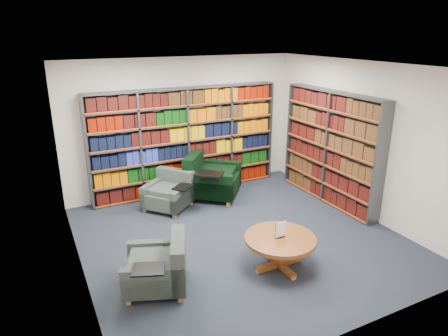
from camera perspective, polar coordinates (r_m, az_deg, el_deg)
name	(u,v)px	position (r m, az deg, el deg)	size (l,w,h in m)	color
room_shell	(241,158)	(6.24, 2.47, 1.42)	(5.02, 5.02, 2.82)	black
bookshelf_back	(187,141)	(8.37, -5.37, 3.81)	(4.00, 0.28, 2.20)	#47494F
bookshelf_right	(330,148)	(8.12, 14.95, 2.76)	(0.28, 2.50, 2.20)	#47494F
chair_teal_left	(170,193)	(7.86, -7.72, -3.59)	(1.10, 1.10, 0.71)	#041B30
chair_green_right	(209,179)	(8.27, -2.22, -1.62)	(1.41, 1.42, 0.92)	black
chair_teal_front	(161,268)	(5.54, -8.95, -13.93)	(1.04, 1.07, 0.73)	#041B30
coffee_table	(280,243)	(5.90, 7.99, -10.61)	(1.03, 1.03, 0.72)	brown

